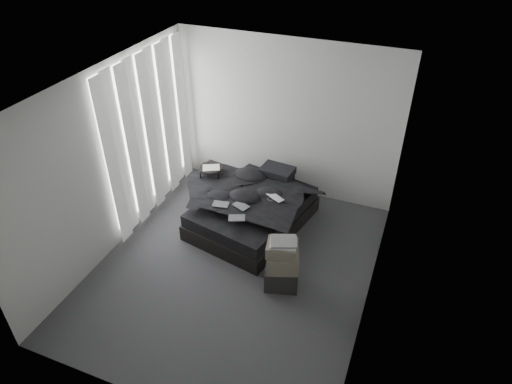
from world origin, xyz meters
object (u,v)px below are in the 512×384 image
at_px(bed, 252,218).
at_px(box_lower, 281,276).
at_px(laptop, 273,195).
at_px(side_stand, 212,186).

distance_m(bed, box_lower, 1.35).
height_order(laptop, box_lower, laptop).
bearing_deg(box_lower, bed, 128.39).
height_order(bed, side_stand, side_stand).
bearing_deg(box_lower, laptop, 115.94).
xyz_separation_m(laptop, box_lower, (0.50, -1.03, -0.50)).
distance_m(side_stand, box_lower, 2.13).
relative_size(laptop, box_lower, 0.68).
bearing_deg(side_stand, bed, -18.70).
bearing_deg(bed, box_lower, -39.61).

